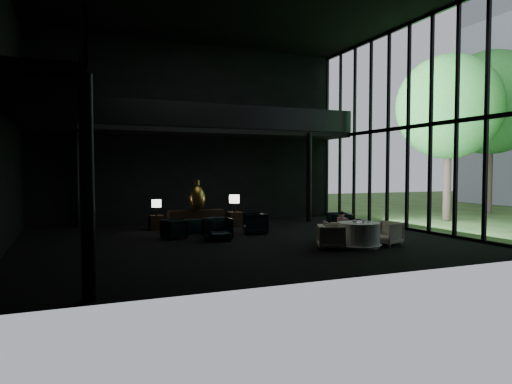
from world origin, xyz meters
name	(u,v)px	position (x,y,z in m)	size (l,w,h in m)	color
floor	(241,240)	(0.00, 0.00, 0.00)	(14.00, 12.00, 0.02)	black
wall_back	(194,133)	(0.00, 6.00, 4.00)	(14.00, 0.04, 8.00)	black
wall_front	(341,90)	(0.00, -6.00, 4.00)	(14.00, 0.04, 8.00)	black
wall_left	(0,109)	(-7.00, 0.00, 4.00)	(0.04, 12.00, 8.00)	black
curtain_wall	(408,127)	(6.95, 0.00, 4.00)	(0.20, 12.00, 8.00)	black
mezzanine_left	(41,111)	(-6.00, 0.00, 4.00)	(2.00, 12.00, 0.25)	black
mezzanine_back	(222,132)	(1.00, 5.00, 4.00)	(12.00, 2.00, 0.25)	black
railing_left	(78,91)	(-5.00, 0.00, 4.60)	(0.06, 12.00, 1.00)	black
railing_back	(230,116)	(1.00, 4.00, 4.60)	(12.00, 0.06, 1.00)	black
column_sw	(88,189)	(-5.00, -5.70, 2.00)	(0.24, 0.24, 4.00)	black
column_nw	(77,178)	(-5.00, 5.70, 2.00)	(0.24, 0.24, 4.00)	black
column_ne	(309,177)	(4.80, 4.00, 2.00)	(0.24, 0.24, 4.00)	black
tree_near	(449,107)	(11.00, 2.00, 5.23)	(4.80, 4.80, 7.65)	#382D23
tree_far	(491,103)	(16.00, 4.00, 5.99)	(5.60, 5.60, 8.80)	#382D23
console	(196,219)	(-0.57, 3.66, 0.36)	(2.26, 0.51, 0.72)	black
bronze_urn	(197,198)	(-0.57, 3.47, 1.24)	(0.65, 0.65, 1.21)	olive
side_table_left	(156,222)	(-2.17, 3.62, 0.29)	(0.52, 0.52, 0.58)	black
table_lamp_left	(156,204)	(-2.17, 3.54, 1.01)	(0.36, 0.36, 0.61)	black
side_table_right	(234,219)	(1.03, 3.51, 0.30)	(0.55, 0.55, 0.60)	black
table_lamp_right	(234,200)	(1.03, 3.53, 1.11)	(0.42, 0.42, 0.71)	black
sofa	(200,223)	(-0.77, 2.28, 0.33)	(1.70, 0.50, 0.66)	black
lounge_armchair_west	(175,228)	(-2.00, 1.08, 0.35)	(0.67, 0.63, 0.69)	black
lounge_armchair_east	(255,221)	(1.00, 1.17, 0.47)	(0.91, 0.85, 0.94)	black
lounge_armchair_south	(218,227)	(-0.77, 0.10, 0.46)	(0.89, 0.84, 0.92)	black
window_armchair	(340,219)	(4.56, 1.08, 0.39)	(0.88, 0.57, 0.77)	black
coffee_table	(217,230)	(-0.43, 1.31, 0.18)	(0.82, 0.82, 0.36)	black
dining_table	(359,236)	(2.76, -2.76, 0.33)	(1.40, 1.40, 0.75)	white
dining_chair_north	(337,231)	(2.67, -1.70, 0.37)	(0.72, 0.67, 0.74)	beige
dining_chair_east	(386,232)	(3.82, -2.71, 0.41)	(0.80, 0.75, 0.82)	beige
dining_chair_west	(331,235)	(1.86, -2.67, 0.40)	(0.77, 0.72, 0.79)	#B8A791
child	(341,220)	(2.72, -1.88, 0.73)	(0.27, 0.27, 0.57)	#D39BA8
plate_a	(357,223)	(2.61, -2.91, 0.76)	(0.24, 0.24, 0.01)	white
plate_b	(357,221)	(2.90, -2.46, 0.76)	(0.21, 0.21, 0.01)	white
saucer	(369,222)	(3.09, -2.82, 0.76)	(0.14, 0.14, 0.01)	white
coffee_cup	(368,221)	(3.02, -2.89, 0.79)	(0.08, 0.08, 0.06)	white
cereal_bowl	(355,221)	(2.69, -2.66, 0.79)	(0.16, 0.16, 0.08)	white
cream_pot	(363,222)	(2.79, -2.96, 0.79)	(0.06, 0.06, 0.07)	#99999E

